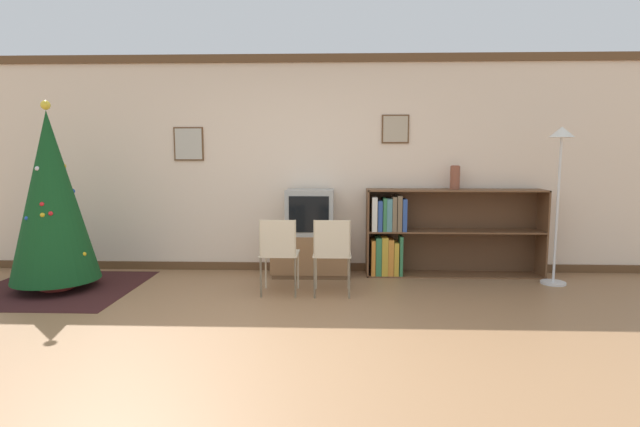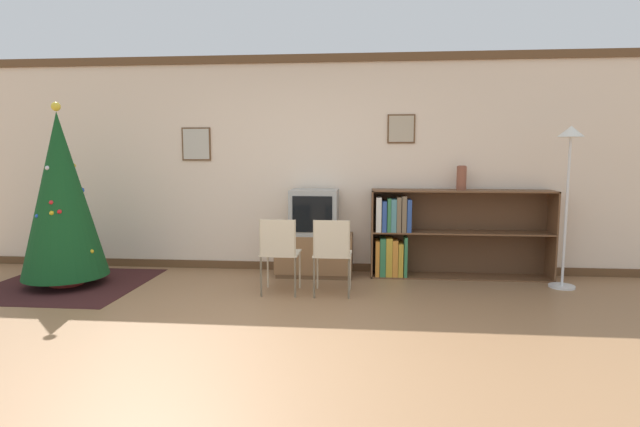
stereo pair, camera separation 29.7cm
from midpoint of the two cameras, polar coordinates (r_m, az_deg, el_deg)
ground_plane at (r=4.03m, az=-4.97°, el=-15.00°), size 24.00×24.00×0.00m
wall_back at (r=6.34m, az=-0.86°, el=5.60°), size 9.01×0.11×2.70m
area_rug at (r=6.37m, az=-25.75°, el=-7.34°), size 1.70×1.65×0.01m
christmas_tree at (r=6.21m, az=-26.25°, el=1.83°), size 0.92×0.92×2.05m
tv_console at (r=6.14m, az=0.73°, el=-4.72°), size 0.93×0.47×0.51m
television at (r=6.06m, az=0.74°, el=0.17°), size 0.57×0.46×0.55m
folding_chair_left at (r=5.28m, az=-3.07°, el=-4.30°), size 0.40×0.40×0.82m
folding_chair_right at (r=5.23m, az=3.03°, el=-4.41°), size 0.40×0.40×0.82m
bookshelf at (r=6.21m, az=13.57°, el=-2.38°), size 2.14×0.36×1.06m
vase at (r=6.24m, az=17.19°, el=3.95°), size 0.12×0.12×0.29m
standing_lamp at (r=6.15m, az=27.84°, el=4.98°), size 0.28×0.28×1.79m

